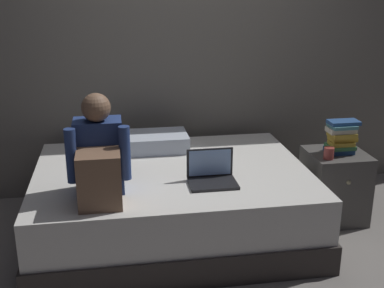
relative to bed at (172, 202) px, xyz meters
The scene contains 9 objects.
ground_plane 0.44m from the bed, 56.31° to the right, with size 8.00×8.00×0.00m, color gray.
wall_back 1.43m from the bed, 77.47° to the left, with size 5.60×0.10×2.70m, color slate.
bed is the anchor object (origin of this frame).
nightstand 1.30m from the bed, ahead, with size 0.44×0.46×0.56m.
person_sitting 0.82m from the bed, 141.37° to the right, with size 0.39×0.44×0.65m.
laptop 0.50m from the bed, 51.21° to the right, with size 0.32×0.23×0.22m.
pillow 0.57m from the bed, 102.15° to the left, with size 0.56×0.36×0.13m, color silver.
book_stack 1.38m from the bed, ahead, with size 0.23×0.16×0.26m.
mug 1.22m from the bed, ahead, with size 0.08×0.08×0.09m, color #933833.
Camera 1 is at (-0.60, -3.03, 1.84)m, focal length 46.27 mm.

